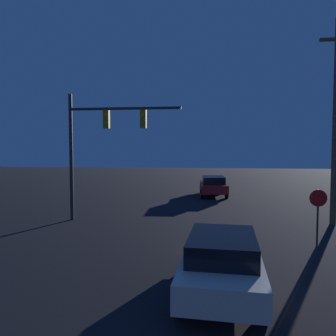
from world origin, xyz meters
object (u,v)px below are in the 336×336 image
at_px(traffic_signal_mast, 99,136).
at_px(utility_pole, 336,120).
at_px(car_near, 222,260).
at_px(stop_sign, 318,208).
at_px(car_far, 213,185).

height_order(traffic_signal_mast, utility_pole, utility_pole).
height_order(car_near, traffic_signal_mast, traffic_signal_mast).
bearing_deg(car_near, utility_pole, 58.95).
bearing_deg(traffic_signal_mast, stop_sign, -19.45).
bearing_deg(stop_sign, traffic_signal_mast, 160.55).
distance_m(car_near, traffic_signal_mast, 10.08).
height_order(stop_sign, utility_pole, utility_pole).
distance_m(car_far, traffic_signal_mast, 11.54).
height_order(car_far, utility_pole, utility_pole).
relative_size(car_near, stop_sign, 2.18).
bearing_deg(car_near, stop_sign, 53.04).
bearing_deg(traffic_signal_mast, car_near, -52.99).
bearing_deg(utility_pole, car_near, -124.82).
height_order(car_near, utility_pole, utility_pole).
relative_size(car_far, stop_sign, 2.17).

